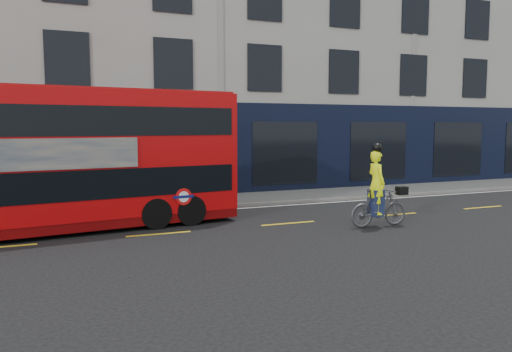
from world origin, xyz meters
TOP-DOWN VIEW (x-y plane):
  - ground at (0.00, 0.00)m, footprint 120.00×120.00m
  - pavement at (0.00, 6.50)m, footprint 60.00×3.00m
  - kerb at (0.00, 5.00)m, footprint 60.00×0.12m
  - building_terrace at (0.00, 12.94)m, footprint 50.00×10.07m
  - road_edge_line at (0.00, 4.70)m, footprint 58.00×0.10m
  - lane_dashes at (0.00, 1.50)m, footprint 58.00×0.12m
  - bus at (-6.37, 2.95)m, footprint 10.24×3.56m
  - cyclist at (2.25, 0.04)m, footprint 1.91×0.70m

SIDE VIEW (x-z plane):
  - ground at x=0.00m, z-range 0.00..0.00m
  - road_edge_line at x=0.00m, z-range 0.00..0.01m
  - lane_dashes at x=0.00m, z-range 0.00..0.01m
  - pavement at x=0.00m, z-range 0.00..0.12m
  - kerb at x=0.00m, z-range 0.00..0.13m
  - cyclist at x=2.25m, z-range -0.41..2.09m
  - bus at x=-6.37m, z-range 0.05..4.10m
  - building_terrace at x=0.00m, z-range -0.01..14.99m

